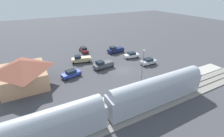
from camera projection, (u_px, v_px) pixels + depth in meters
ground_plane at (123, 70)px, 41.08m from camera, size 200.00×200.00×0.00m
railway_track at (162, 99)px, 29.96m from camera, size 4.80×70.00×0.30m
platform at (148, 89)px, 33.10m from camera, size 3.20×46.00×0.30m
passenger_train at (106, 107)px, 23.75m from camera, size 2.93×39.37×4.98m
station_building at (23, 72)px, 33.56m from camera, size 11.03×9.40×5.70m
pedestrian_on_platform at (174, 74)px, 36.53m from camera, size 0.36×0.36×1.71m
pedestrian_waiting_far at (170, 78)px, 34.69m from camera, size 0.36×0.36×1.71m
pickup_charcoal at (103, 64)px, 41.77m from camera, size 2.59×5.60×2.14m
sedan_silver at (148, 61)px, 43.98m from camera, size 1.92×4.53×1.74m
pickup_navy at (115, 50)px, 52.26m from camera, size 2.18×5.48×2.14m
sedan_blue at (71, 73)px, 37.58m from camera, size 2.76×4.79×1.74m
sedan_white at (132, 55)px, 48.33m from camera, size 2.45×4.71×1.74m
sedan_maroon at (84, 50)px, 52.67m from camera, size 4.57×2.41×1.74m
pickup_tan at (81, 59)px, 45.13m from camera, size 3.13×5.70×2.14m
light_pole_near_platform at (143, 62)px, 33.37m from camera, size 0.44×0.44×7.79m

